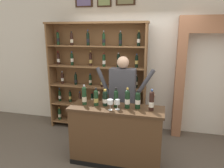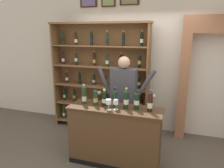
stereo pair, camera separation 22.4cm
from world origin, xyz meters
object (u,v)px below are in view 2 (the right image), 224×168
at_px(tasting_bottle_grappa, 84,95).
at_px(tasting_bottle_prosecco, 104,98).
at_px(tasting_bottle_rosso, 95,97).
at_px(wine_shelf, 100,75).
at_px(tasting_bottle_vin_santo, 150,102).
at_px(shopkeeper, 124,92).
at_px(tasting_bottle_chianti, 137,100).
at_px(tasting_bottle_brunello, 115,99).
at_px(wine_glass_spare, 108,102).
at_px(wine_glass_left, 116,103).
at_px(tasting_bottle_bianco, 126,99).
at_px(tasting_counter, 115,136).

bearing_deg(tasting_bottle_grappa, tasting_bottle_prosecco, 3.41).
bearing_deg(tasting_bottle_prosecco, tasting_bottle_rosso, -171.54).
bearing_deg(wine_shelf, tasting_bottle_vin_santo, -43.34).
relative_size(shopkeeper, tasting_bottle_chianti, 5.81).
bearing_deg(tasting_bottle_prosecco, wine_shelf, 114.02).
height_order(shopkeeper, tasting_bottle_brunello, shopkeeper).
bearing_deg(wine_glass_spare, wine_glass_left, 25.81).
bearing_deg(tasting_bottle_prosecco, tasting_bottle_vin_santo, -1.98).
xyz_separation_m(tasting_bottle_grappa, tasting_bottle_vin_santo, (1.06, -0.00, 0.00)).
bearing_deg(tasting_bottle_brunello, wine_glass_left, -65.94).
bearing_deg(wine_glass_spare, tasting_bottle_bianco, 31.48).
height_order(wine_shelf, tasting_bottle_rosso, wine_shelf).
xyz_separation_m(wine_shelf, tasting_bottle_prosecco, (0.50, -1.13, -0.11)).
relative_size(shopkeeper, tasting_bottle_grappa, 5.20).
bearing_deg(tasting_bottle_vin_santo, tasting_bottle_grappa, 179.75).
bearing_deg(wine_shelf, tasting_bottle_prosecco, -65.98).
height_order(shopkeeper, tasting_bottle_vin_santo, shopkeeper).
distance_m(tasting_bottle_rosso, tasting_bottle_brunello, 0.32).
bearing_deg(tasting_bottle_brunello, tasting_bottle_chianti, 2.12).
xyz_separation_m(tasting_bottle_bianco, wine_glass_left, (-0.13, -0.09, -0.04)).
bearing_deg(tasting_bottle_rosso, wine_glass_left, -14.34).
bearing_deg(tasting_counter, tasting_bottle_grappa, 178.39).
height_order(wine_shelf, tasting_bottle_bianco, wine_shelf).
bearing_deg(tasting_bottle_chianti, tasting_bottle_brunello, -177.88).
bearing_deg(tasting_bottle_rosso, tasting_bottle_prosecco, 8.46).
xyz_separation_m(tasting_bottle_grappa, tasting_bottle_chianti, (0.86, 0.02, -0.01)).
bearing_deg(tasting_bottle_grappa, wine_glass_left, -9.52).
xyz_separation_m(shopkeeper, tasting_bottle_grappa, (-0.52, -0.53, 0.05)).
xyz_separation_m(tasting_bottle_prosecco, wine_glass_spare, (0.12, -0.16, -0.00)).
relative_size(tasting_bottle_rosso, tasting_bottle_vin_santo, 0.89).
relative_size(tasting_bottle_chianti, wine_glass_left, 1.83).
relative_size(tasting_bottle_grappa, tasting_bottle_brunello, 1.04).
relative_size(tasting_bottle_vin_santo, wine_glass_left, 2.06).
xyz_separation_m(wine_shelf, shopkeeper, (0.68, -0.62, -0.14)).
bearing_deg(tasting_bottle_vin_santo, tasting_bottle_chianti, 173.01).
height_order(wine_shelf, tasting_bottle_grappa, wine_shelf).
height_order(tasting_bottle_chianti, wine_glass_left, tasting_bottle_chianti).
bearing_deg(wine_shelf, tasting_counter, -59.34).
xyz_separation_m(shopkeeper, tasting_bottle_brunello, (-0.00, -0.52, 0.04)).
relative_size(shopkeeper, tasting_bottle_prosecco, 6.25).
xyz_separation_m(tasting_counter, tasting_bottle_bianco, (0.17, 0.01, 0.63)).
height_order(wine_shelf, wine_glass_spare, wine_shelf).
xyz_separation_m(shopkeeper, tasting_bottle_chianti, (0.34, -0.51, 0.04)).
relative_size(wine_shelf, shopkeeper, 1.36).
bearing_deg(shopkeeper, tasting_bottle_rosso, -121.13).
bearing_deg(tasting_counter, shopkeeper, 90.85).
bearing_deg(tasting_counter, wine_glass_left, -64.86).
bearing_deg(tasting_bottle_chianti, wine_glass_spare, -157.25).
relative_size(tasting_bottle_rosso, tasting_bottle_brunello, 0.92).
bearing_deg(tasting_bottle_bianco, tasting_bottle_chianti, 7.59).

